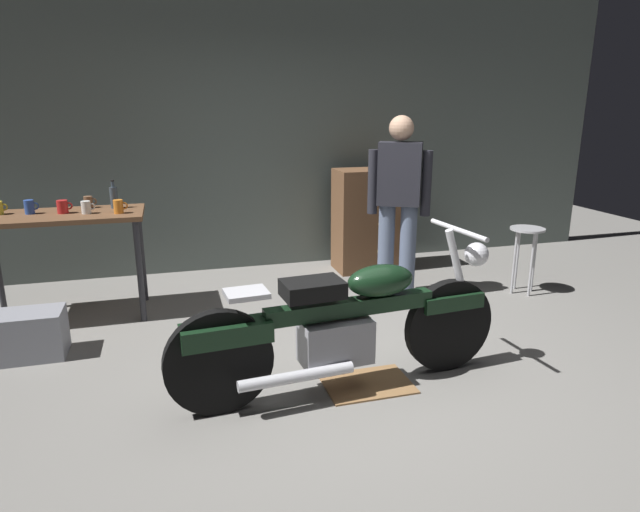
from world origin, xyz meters
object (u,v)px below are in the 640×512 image
wooden_dresser (372,220)px  mug_brown_stoneware (89,202)px  person_standing (399,200)px  shop_stool (526,243)px  storage_bin (32,334)px  motorcycle (346,323)px  mug_red_diner (63,207)px  mug_blue_enamel (30,207)px  mug_white_ceramic (86,207)px  mug_orange_travel (119,207)px  bottle (114,197)px

wooden_dresser → mug_brown_stoneware: wooden_dresser is taller
person_standing → shop_stool: person_standing is taller
storage_bin → mug_brown_stoneware: mug_brown_stoneware is taller
motorcycle → mug_brown_stoneware: (-1.66, 2.01, 0.50)m
shop_stool → mug_red_diner: bearing=172.7°
storage_bin → mug_blue_enamel: 1.13m
mug_white_ceramic → mug_red_diner: 0.20m
mug_blue_enamel → person_standing: bearing=-6.1°
motorcycle → mug_blue_enamel: 2.84m
wooden_dresser → shop_stool: bearing=-46.0°
mug_orange_travel → bottle: (-0.05, 0.26, 0.04)m
person_standing → mug_brown_stoneware: size_ratio=15.87×
wooden_dresser → mug_blue_enamel: size_ratio=9.63×
person_standing → bottle: (-2.46, 0.42, 0.07)m
mug_orange_travel → mug_blue_enamel: (-0.69, 0.17, 0.00)m
shop_stool → storage_bin: 4.26m
shop_stool → mug_brown_stoneware: bearing=169.4°
wooden_dresser → mug_blue_enamel: 3.29m
storage_bin → mug_white_ceramic: bearing=62.1°
wooden_dresser → mug_brown_stoneware: (-2.78, -0.43, 0.40)m
storage_bin → mug_red_diner: bearing=76.9°
person_standing → storage_bin: person_standing is taller
motorcycle → person_standing: bearing=51.8°
mug_red_diner → bottle: size_ratio=0.50×
bottle → shop_stool: bearing=-10.1°
motorcycle → wooden_dresser: bearing=60.7°
mug_brown_stoneware → mug_white_ceramic: mug_white_ceramic is taller
wooden_dresser → mug_red_diner: 3.05m
storage_bin → bottle: bottle is taller
bottle → mug_blue_enamel: bearing=-172.1°
mug_blue_enamel → wooden_dresser: bearing=10.4°
wooden_dresser → bottle: size_ratio=4.56×
shop_stool → mug_blue_enamel: mug_blue_enamel is taller
person_standing → mug_blue_enamel: 3.12m
motorcycle → mug_red_diner: 2.62m
motorcycle → storage_bin: motorcycle is taller
person_standing → bottle: person_standing is taller
wooden_dresser → mug_orange_travel: size_ratio=9.83×
person_standing → wooden_dresser: 1.00m
mug_orange_travel → mug_white_ceramic: mug_orange_travel is taller
mug_orange_travel → mug_white_ceramic: bearing=167.1°
mug_brown_stoneware → person_standing: bearing=-10.4°
mug_brown_stoneware → mug_red_diner: 0.27m
mug_brown_stoneware → mug_blue_enamel: bearing=-159.2°
person_standing → bottle: 2.50m
motorcycle → wooden_dresser: wooden_dresser is taller
motorcycle → bottle: size_ratio=9.08×
person_standing → shop_stool: size_ratio=2.61×
storage_bin → wooden_dresser: bearing=24.0°
person_standing → mug_orange_travel: size_ratio=14.92×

